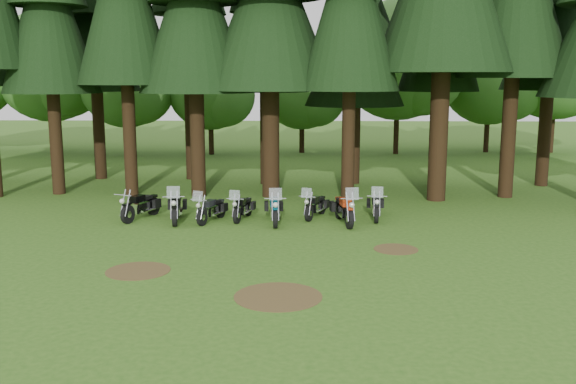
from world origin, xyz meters
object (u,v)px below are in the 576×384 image
Objects in this scene: motorcycle_1 at (176,208)px; motorcycle_2 at (211,210)px; motorcycle_3 at (243,208)px; motorcycle_5 at (316,206)px; motorcycle_0 at (141,207)px; motorcycle_4 at (274,210)px; motorcycle_7 at (376,206)px; motorcycle_6 at (344,210)px.

motorcycle_2 is (1.31, 0.01, -0.07)m from motorcycle_1.
motorcycle_5 reaches higher than motorcycle_3.
motorcycle_4 reaches higher than motorcycle_0.
motorcycle_4 is at bearing 15.79° from motorcycle_2.
motorcycle_7 is (5.05, 0.29, 0.04)m from motorcycle_3.
motorcycle_2 is 6.22m from motorcycle_7.
motorcycle_6 reaches higher than motorcycle_4.
motorcycle_6 is at bearing -23.59° from motorcycle_5.
motorcycle_7 is at bearing 24.91° from motorcycle_6.
motorcycle_2 is at bearing -6.89° from motorcycle_1.
motorcycle_3 is at bearing 38.70° from motorcycle_2.
motorcycle_1 reaches higher than motorcycle_0.
motorcycle_7 is at bearing 7.52° from motorcycle_4.
motorcycle_3 is at bearing 161.06° from motorcycle_6.
motorcycle_5 is at bearing 1.53° from motorcycle_1.
motorcycle_5 is (3.89, 0.81, -0.00)m from motorcycle_2.
motorcycle_6 is (4.93, -0.21, 0.08)m from motorcycle_2.
motorcycle_4 is at bearing -12.55° from motorcycle_3.
motorcycle_5 is at bearing 125.39° from motorcycle_6.
motorcycle_4 is 0.98× the size of motorcycle_6.
motorcycle_2 is 0.91× the size of motorcycle_7.
motorcycle_4 reaches higher than motorcycle_2.
motorcycle_1 is at bearing -170.79° from motorcycle_7.
motorcycle_2 is at bearing -149.45° from motorcycle_3.
motorcycle_4 is at bearing 15.34° from motorcycle_0.
motorcycle_4 is (5.10, -0.52, 0.02)m from motorcycle_0.
motorcycle_2 is at bearing 13.97° from motorcycle_0.
motorcycle_1 is 3.68m from motorcycle_4.
motorcycle_4 is 1.06× the size of motorcycle_7.
motorcycle_6 is at bearing -9.25° from motorcycle_1.
motorcycle_5 is (6.62, 0.47, -0.04)m from motorcycle_0.
motorcycle_7 is at bearing 23.29° from motorcycle_0.
motorcycle_5 is (2.76, 0.43, 0.00)m from motorcycle_3.
motorcycle_3 is at bearing 150.55° from motorcycle_4.
motorcycle_0 is 8.92m from motorcycle_7.
motorcycle_6 is 1.09× the size of motorcycle_7.
motorcycle_1 reaches higher than motorcycle_2.
motorcycle_3 is 2.79m from motorcycle_5.
motorcycle_5 is at bearing 31.82° from motorcycle_2.
motorcycle_0 is 7.68m from motorcycle_6.
motorcycle_6 reaches higher than motorcycle_1.
motorcycle_6 is at bearing -5.70° from motorcycle_4.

